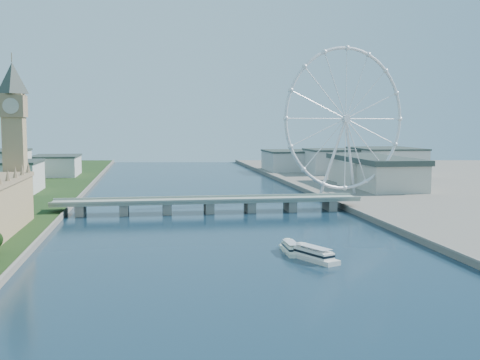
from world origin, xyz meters
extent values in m
cube|color=tan|center=(-128.00, 278.00, 43.00)|extent=(13.00, 13.00, 80.00)
cube|color=#937A59|center=(-128.00, 278.00, 75.00)|extent=(15.00, 15.00, 14.00)
pyramid|color=#2D3833|center=(-128.00, 278.00, 103.00)|extent=(20.02, 20.02, 20.00)
cube|color=gray|center=(0.00, 300.00, 8.50)|extent=(220.00, 22.00, 2.00)
cube|color=gray|center=(-90.00, 300.00, 3.75)|extent=(6.00, 20.00, 7.50)
cube|color=gray|center=(-60.00, 300.00, 3.75)|extent=(6.00, 20.00, 7.50)
cube|color=gray|center=(-30.00, 300.00, 3.75)|extent=(6.00, 20.00, 7.50)
cube|color=gray|center=(0.00, 300.00, 3.75)|extent=(6.00, 20.00, 7.50)
cube|color=gray|center=(30.00, 300.00, 3.75)|extent=(6.00, 20.00, 7.50)
cube|color=gray|center=(60.00, 300.00, 3.75)|extent=(6.00, 20.00, 7.50)
cube|color=gray|center=(90.00, 300.00, 3.75)|extent=(6.00, 20.00, 7.50)
torus|color=silver|center=(120.00, 355.00, 68.00)|extent=(113.60, 39.12, 118.60)
cylinder|color=silver|center=(120.00, 355.00, 68.00)|extent=(7.25, 6.61, 6.00)
cube|color=gray|center=(117.00, 365.00, 4.00)|extent=(14.00, 10.00, 2.00)
cube|color=beige|center=(-160.00, 430.00, 16.00)|extent=(40.00, 60.00, 26.00)
cube|color=beige|center=(-150.00, 600.00, 14.00)|extent=(50.00, 70.00, 22.00)
cube|color=beige|center=(180.00, 580.00, 17.00)|extent=(60.00, 60.00, 28.00)
cube|color=beige|center=(240.00, 560.00, 18.00)|extent=(70.00, 90.00, 30.00)
cube|color=beige|center=(140.00, 640.00, 15.00)|extent=(60.00, 80.00, 24.00)
camera|label=1|loc=(-42.20, -127.92, 63.89)|focal=45.00mm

